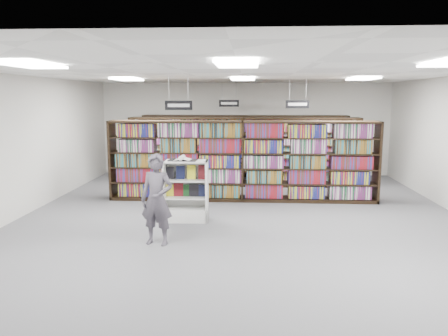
# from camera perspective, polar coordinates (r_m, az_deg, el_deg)

# --- Properties ---
(floor) EXTENTS (12.00, 12.00, 0.00)m
(floor) POSITION_cam_1_polar(r_m,az_deg,el_deg) (9.71, 2.17, -6.92)
(floor) COLOR #5A5A60
(floor) RESTS_ON ground
(ceiling) EXTENTS (10.00, 12.00, 0.10)m
(ceiling) POSITION_cam_1_polar(r_m,az_deg,el_deg) (9.34, 2.29, 12.30)
(ceiling) COLOR white
(ceiling) RESTS_ON wall_back
(wall_back) EXTENTS (10.00, 0.10, 3.20)m
(wall_back) POSITION_cam_1_polar(r_m,az_deg,el_deg) (15.37, 2.70, 5.09)
(wall_back) COLOR silver
(wall_back) RESTS_ON ground
(wall_front) EXTENTS (10.00, 0.10, 3.20)m
(wall_front) POSITION_cam_1_polar(r_m,az_deg,el_deg) (3.51, 0.12, -8.89)
(wall_front) COLOR silver
(wall_front) RESTS_ON ground
(wall_left) EXTENTS (0.10, 12.00, 3.20)m
(wall_left) POSITION_cam_1_polar(r_m,az_deg,el_deg) (10.73, -25.57, 2.45)
(wall_left) COLOR silver
(wall_left) RESTS_ON ground
(bookshelf_row_near) EXTENTS (7.00, 0.60, 2.10)m
(bookshelf_row_near) POSITION_cam_1_polar(r_m,az_deg,el_deg) (11.45, 2.42, 0.93)
(bookshelf_row_near) COLOR black
(bookshelf_row_near) RESTS_ON floor
(bookshelf_row_mid) EXTENTS (7.00, 0.60, 2.10)m
(bookshelf_row_mid) POSITION_cam_1_polar(r_m,az_deg,el_deg) (13.43, 2.58, 2.14)
(bookshelf_row_mid) COLOR black
(bookshelf_row_mid) RESTS_ON floor
(bookshelf_row_far) EXTENTS (7.00, 0.60, 2.10)m
(bookshelf_row_far) POSITION_cam_1_polar(r_m,az_deg,el_deg) (15.12, 2.67, 2.93)
(bookshelf_row_far) COLOR black
(bookshelf_row_far) RESTS_ON floor
(aisle_sign_left) EXTENTS (0.65, 0.02, 0.80)m
(aisle_sign_left) POSITION_cam_1_polar(r_m,az_deg,el_deg) (10.47, -5.95, 8.25)
(aisle_sign_left) COLOR #B2B2B7
(aisle_sign_left) RESTS_ON ceiling
(aisle_sign_right) EXTENTS (0.65, 0.02, 0.80)m
(aisle_sign_right) POSITION_cam_1_polar(r_m,az_deg,el_deg) (12.40, 9.58, 8.31)
(aisle_sign_right) COLOR #B2B2B7
(aisle_sign_right) RESTS_ON ceiling
(aisle_sign_center) EXTENTS (0.65, 0.02, 0.80)m
(aisle_sign_center) POSITION_cam_1_polar(r_m,az_deg,el_deg) (14.34, 0.66, 8.53)
(aisle_sign_center) COLOR #B2B2B7
(aisle_sign_center) RESTS_ON ceiling
(troffer_front_left) EXTENTS (0.60, 1.20, 0.04)m
(troffer_front_left) POSITION_cam_1_polar(r_m,az_deg,el_deg) (7.10, -23.86, 12.22)
(troffer_front_left) COLOR white
(troffer_front_left) RESTS_ON ceiling
(troffer_front_center) EXTENTS (0.60, 1.20, 0.04)m
(troffer_front_center) POSITION_cam_1_polar(r_m,az_deg,el_deg) (6.35, 1.73, 13.43)
(troffer_front_center) COLOR white
(troffer_front_center) RESTS_ON ceiling
(troffer_back_left) EXTENTS (0.60, 1.20, 0.04)m
(troffer_back_left) POSITION_cam_1_polar(r_m,az_deg,el_deg) (11.78, -12.55, 11.24)
(troffer_back_left) COLOR white
(troffer_back_left) RESTS_ON ceiling
(troffer_back_center) EXTENTS (0.60, 1.20, 0.04)m
(troffer_back_center) POSITION_cam_1_polar(r_m,az_deg,el_deg) (11.34, 2.50, 11.54)
(troffer_back_center) COLOR white
(troffer_back_center) RESTS_ON ceiling
(troffer_back_right) EXTENTS (0.60, 1.20, 0.04)m
(troffer_back_right) POSITION_cam_1_polar(r_m,az_deg,el_deg) (11.68, 17.66, 11.05)
(troffer_back_right) COLOR white
(troffer_back_right) RESTS_ON ceiling
(endcap_display) EXTENTS (0.97, 0.51, 1.34)m
(endcap_display) POSITION_cam_1_polar(r_m,az_deg,el_deg) (9.68, -4.96, -4.17)
(endcap_display) COLOR white
(endcap_display) RESTS_ON floor
(open_book) EXTENTS (0.63, 0.39, 0.13)m
(open_book) POSITION_cam_1_polar(r_m,az_deg,el_deg) (9.50, -5.45, 1.18)
(open_book) COLOR black
(open_book) RESTS_ON endcap_display
(shopper) EXTENTS (0.68, 0.51, 1.69)m
(shopper) POSITION_cam_1_polar(r_m,az_deg,el_deg) (8.10, -8.76, -4.10)
(shopper) COLOR #46414A
(shopper) RESTS_ON floor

